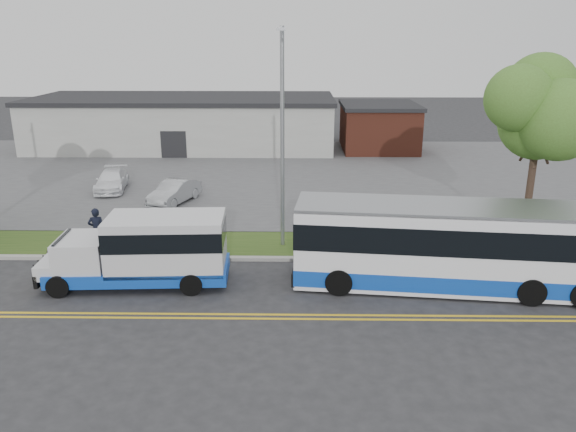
{
  "coord_description": "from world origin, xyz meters",
  "views": [
    {
      "loc": [
        3.62,
        -21.27,
        9.15
      ],
      "look_at": [
        3.25,
        2.37,
        1.6
      ],
      "focal_mm": 35.0,
      "sensor_mm": 36.0,
      "label": 1
    }
  ],
  "objects_px": {
    "shuttle_bus": "(149,248)",
    "transit_bus": "(450,246)",
    "tree_east": "(541,110)",
    "parked_car_a": "(174,192)",
    "pedestrian": "(97,230)",
    "parked_car_b": "(112,180)",
    "streetlight_near": "(282,133)"
  },
  "relations": [
    {
      "from": "tree_east",
      "to": "transit_bus",
      "type": "height_order",
      "value": "tree_east"
    },
    {
      "from": "parked_car_a",
      "to": "pedestrian",
      "type": "bearing_deg",
      "value": -83.67
    },
    {
      "from": "shuttle_bus",
      "to": "pedestrian",
      "type": "xyz_separation_m",
      "value": [
        -3.15,
        3.24,
        -0.38
      ]
    },
    {
      "from": "streetlight_near",
      "to": "pedestrian",
      "type": "xyz_separation_m",
      "value": [
        -8.16,
        -0.83,
        -4.15
      ]
    },
    {
      "from": "tree_east",
      "to": "transit_bus",
      "type": "bearing_deg",
      "value": -136.11
    },
    {
      "from": "tree_east",
      "to": "shuttle_bus",
      "type": "relative_size",
      "value": 1.15
    },
    {
      "from": "pedestrian",
      "to": "transit_bus",
      "type": "bearing_deg",
      "value": 155.27
    },
    {
      "from": "pedestrian",
      "to": "parked_car_b",
      "type": "height_order",
      "value": "pedestrian"
    },
    {
      "from": "tree_east",
      "to": "parked_car_a",
      "type": "xyz_separation_m",
      "value": [
        -17.34,
        6.46,
        -5.46
      ]
    },
    {
      "from": "shuttle_bus",
      "to": "transit_bus",
      "type": "bearing_deg",
      "value": -3.45
    },
    {
      "from": "pedestrian",
      "to": "streetlight_near",
      "type": "bearing_deg",
      "value": 173.87
    },
    {
      "from": "tree_east",
      "to": "streetlight_near",
      "type": "xyz_separation_m",
      "value": [
        -11.0,
        -0.27,
        -0.97
      ]
    },
    {
      "from": "tree_east",
      "to": "streetlight_near",
      "type": "distance_m",
      "value": 11.05
    },
    {
      "from": "tree_east",
      "to": "transit_bus",
      "type": "relative_size",
      "value": 0.7
    },
    {
      "from": "shuttle_bus",
      "to": "pedestrian",
      "type": "distance_m",
      "value": 4.53
    },
    {
      "from": "parked_car_a",
      "to": "parked_car_b",
      "type": "bearing_deg",
      "value": 167.96
    },
    {
      "from": "transit_bus",
      "to": "parked_car_a",
      "type": "height_order",
      "value": "transit_bus"
    },
    {
      "from": "pedestrian",
      "to": "parked_car_a",
      "type": "distance_m",
      "value": 7.78
    },
    {
      "from": "shuttle_bus",
      "to": "transit_bus",
      "type": "distance_m",
      "value": 11.43
    },
    {
      "from": "transit_bus",
      "to": "shuttle_bus",
      "type": "bearing_deg",
      "value": -174.2
    },
    {
      "from": "transit_bus",
      "to": "parked_car_b",
      "type": "distance_m",
      "value": 22.01
    },
    {
      "from": "tree_east",
      "to": "shuttle_bus",
      "type": "xyz_separation_m",
      "value": [
        -16.02,
        -4.34,
        -4.74
      ]
    },
    {
      "from": "parked_car_a",
      "to": "parked_car_b",
      "type": "distance_m",
      "value": 5.28
    },
    {
      "from": "tree_east",
      "to": "transit_bus",
      "type": "distance_m",
      "value": 7.83
    },
    {
      "from": "tree_east",
      "to": "parked_car_a",
      "type": "bearing_deg",
      "value": 159.58
    },
    {
      "from": "tree_east",
      "to": "pedestrian",
      "type": "height_order",
      "value": "tree_east"
    },
    {
      "from": "pedestrian",
      "to": "parked_car_b",
      "type": "bearing_deg",
      "value": -87.5
    },
    {
      "from": "shuttle_bus",
      "to": "parked_car_a",
      "type": "xyz_separation_m",
      "value": [
        -1.32,
        10.8,
        -0.71
      ]
    },
    {
      "from": "transit_bus",
      "to": "parked_car_b",
      "type": "height_order",
      "value": "transit_bus"
    },
    {
      "from": "tree_east",
      "to": "parked_car_a",
      "type": "height_order",
      "value": "tree_east"
    },
    {
      "from": "transit_bus",
      "to": "streetlight_near",
      "type": "bearing_deg",
      "value": 153.32
    },
    {
      "from": "tree_east",
      "to": "shuttle_bus",
      "type": "distance_m",
      "value": 17.26
    }
  ]
}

